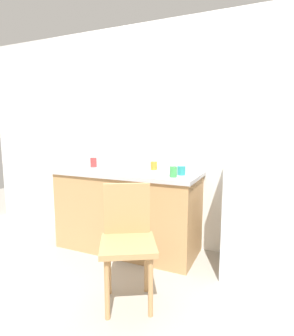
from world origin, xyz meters
name	(u,v)px	position (x,y,z in m)	size (l,w,h in m)	color
ground_plane	(106,280)	(0.00, 0.00, 0.00)	(8.00, 8.00, 0.00)	#9E998E
back_wall	(152,137)	(0.00, 1.00, 1.21)	(4.80, 0.10, 2.42)	silver
cabinet_base	(128,212)	(-0.13, 0.65, 0.41)	(1.50, 0.60, 0.82)	tan
countertop	(127,172)	(-0.13, 0.65, 0.84)	(1.54, 0.64, 0.04)	#B7B7BC
faucet	(136,157)	(-0.15, 0.90, 0.99)	(0.02, 0.02, 0.24)	#B7B7BC
refrigerator	(262,208)	(1.20, 0.66, 0.62)	(0.60, 0.58, 1.24)	silver
chair	(128,238)	(0.30, -0.16, 0.50)	(0.55, 0.55, 0.89)	tan
dish_tray	(118,169)	(-0.19, 0.55, 0.89)	(0.28, 0.20, 0.05)	white
cup_orange	(154,166)	(0.10, 0.83, 0.91)	(0.07, 0.07, 0.09)	orange
cup_green	(173,172)	(0.43, 0.49, 0.91)	(0.07, 0.07, 0.10)	green
cup_red	(94,162)	(-0.61, 0.73, 0.92)	(0.07, 0.07, 0.11)	red
cup_teal	(181,170)	(0.47, 0.64, 0.91)	(0.08, 0.08, 0.08)	teal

